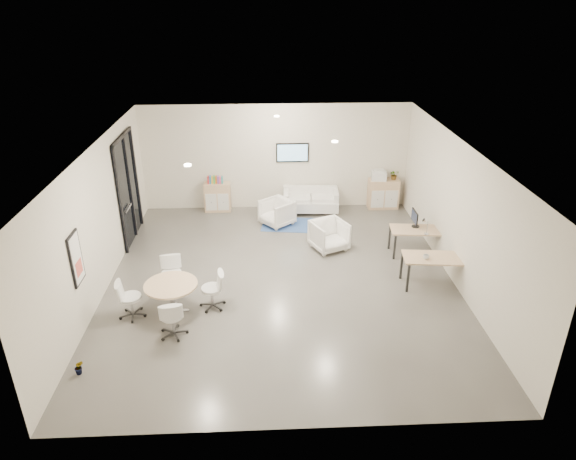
# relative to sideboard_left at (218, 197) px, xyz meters

# --- Properties ---
(room_shell) EXTENTS (9.60, 10.60, 4.80)m
(room_shell) POSITION_rel_sideboard_left_xyz_m (1.79, -4.27, 1.16)
(room_shell) COLOR #4F4C48
(room_shell) RESTS_ON ground
(glass_door) EXTENTS (0.09, 1.90, 2.85)m
(glass_door) POSITION_rel_sideboard_left_xyz_m (-2.16, -1.76, 1.06)
(glass_door) COLOR black
(glass_door) RESTS_ON room_shell
(artwork) EXTENTS (0.05, 0.54, 1.04)m
(artwork) POSITION_rel_sideboard_left_xyz_m (-2.18, -5.87, 1.10)
(artwork) COLOR black
(artwork) RESTS_ON room_shell
(wall_tv) EXTENTS (0.98, 0.06, 0.58)m
(wall_tv) POSITION_rel_sideboard_left_xyz_m (2.29, 0.19, 1.31)
(wall_tv) COLOR black
(wall_tv) RESTS_ON room_shell
(ceiling_spots) EXTENTS (3.14, 4.14, 0.03)m
(ceiling_spots) POSITION_rel_sideboard_left_xyz_m (1.59, -3.44, 2.74)
(ceiling_spots) COLOR #FFEAC6
(ceiling_spots) RESTS_ON room_shell
(sideboard_left) EXTENTS (0.79, 0.41, 0.88)m
(sideboard_left) POSITION_rel_sideboard_left_xyz_m (0.00, 0.00, 0.00)
(sideboard_left) COLOR tan
(sideboard_left) RESTS_ON room_shell
(sideboard_right) EXTENTS (0.92, 0.45, 0.92)m
(sideboard_right) POSITION_rel_sideboard_left_xyz_m (5.10, -0.02, 0.02)
(sideboard_right) COLOR tan
(sideboard_right) RESTS_ON room_shell
(books) EXTENTS (0.46, 0.14, 0.22)m
(books) POSITION_rel_sideboard_left_xyz_m (-0.04, 0.00, 0.55)
(books) COLOR red
(books) RESTS_ON sideboard_left
(printer) EXTENTS (0.48, 0.42, 0.31)m
(printer) POSITION_rel_sideboard_left_xyz_m (4.92, -0.01, 0.63)
(printer) COLOR white
(printer) RESTS_ON sideboard_right
(loveseat) EXTENTS (1.70, 0.93, 0.62)m
(loveseat) POSITION_rel_sideboard_left_xyz_m (2.84, -0.19, -0.10)
(loveseat) COLOR silver
(loveseat) RESTS_ON room_shell
(blue_rug) EXTENTS (1.65, 1.21, 0.01)m
(blue_rug) POSITION_rel_sideboard_left_xyz_m (2.12, -1.18, -0.43)
(blue_rug) COLOR #2F4A92
(blue_rug) RESTS_ON room_shell
(armchair_left) EXTENTS (1.08, 1.09, 0.82)m
(armchair_left) POSITION_rel_sideboard_left_xyz_m (1.78, -1.13, -0.03)
(armchair_left) COLOR silver
(armchair_left) RESTS_ON room_shell
(armchair_right) EXTENTS (1.07, 1.05, 0.85)m
(armchair_right) POSITION_rel_sideboard_left_xyz_m (3.10, -2.73, -0.01)
(armchair_right) COLOR silver
(armchair_right) RESTS_ON room_shell
(desk_rear) EXTENTS (1.37, 0.77, 0.69)m
(desk_rear) POSITION_rel_sideboard_left_xyz_m (5.28, -3.08, 0.17)
(desk_rear) COLOR tan
(desk_rear) RESTS_ON room_shell
(desk_front) EXTENTS (1.42, 0.81, 0.71)m
(desk_front) POSITION_rel_sideboard_left_xyz_m (5.23, -4.61, 0.20)
(desk_front) COLOR tan
(desk_front) RESTS_ON room_shell
(monitor) EXTENTS (0.20, 0.50, 0.44)m
(monitor) POSITION_rel_sideboard_left_xyz_m (5.24, -2.93, 0.48)
(monitor) COLOR black
(monitor) RESTS_ON desk_rear
(round_table) EXTENTS (1.11, 1.11, 0.67)m
(round_table) POSITION_rel_sideboard_left_xyz_m (-0.54, -5.44, 0.15)
(round_table) COLOR tan
(round_table) RESTS_ON room_shell
(meeting_chairs) EXTENTS (2.30, 2.30, 0.82)m
(meeting_chairs) POSITION_rel_sideboard_left_xyz_m (-0.54, -5.44, -0.03)
(meeting_chairs) COLOR white
(meeting_chairs) RESTS_ON room_shell
(plant_cabinet) EXTENTS (0.33, 0.36, 0.24)m
(plant_cabinet) POSITION_rel_sideboard_left_xyz_m (5.39, -0.02, 0.60)
(plant_cabinet) COLOR #3F7F3F
(plant_cabinet) RESTS_ON sideboard_right
(plant_floor) EXTENTS (0.19, 0.31, 0.13)m
(plant_floor) POSITION_rel_sideboard_left_xyz_m (-1.91, -7.33, -0.37)
(plant_floor) COLOR #3F7F3F
(plant_floor) RESTS_ON room_shell
(cup) EXTENTS (0.15, 0.13, 0.13)m
(cup) POSITION_rel_sideboard_left_xyz_m (5.02, -4.69, 0.34)
(cup) COLOR white
(cup) RESTS_ON desk_front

